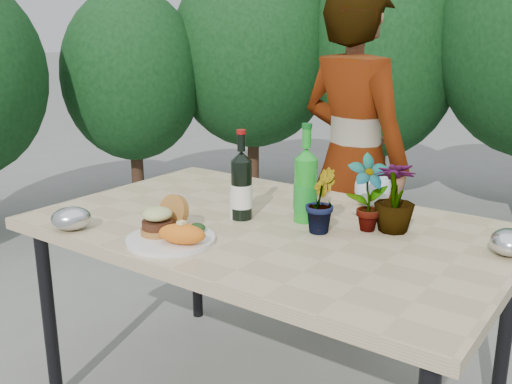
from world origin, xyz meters
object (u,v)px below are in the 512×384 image
Objects in this scene: patio_table at (269,239)px; dinner_plate at (171,240)px; person at (353,161)px; wine_bottle at (242,187)px.

patio_table is 0.37m from dinner_plate.
patio_table is 0.84m from person.
dinner_plate is 0.88× the size of wine_bottle.
dinner_plate is 1.16m from person.
patio_table is at bearing 109.95° from person.
dinner_plate is at bearing -114.18° from patio_table.
person is (-0.09, 0.83, 0.12)m from patio_table.
person reaches higher than patio_table.
patio_table is at bearing 6.82° from wine_bottle.
person is (0.02, 0.84, -0.06)m from wine_bottle.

